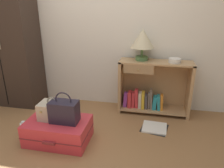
% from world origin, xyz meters
% --- Properties ---
extents(ground_plane, '(9.00, 9.00, 0.00)m').
position_xyz_m(ground_plane, '(0.00, 0.00, 0.00)').
color(ground_plane, olive).
extents(back_wall, '(6.40, 0.10, 2.60)m').
position_xyz_m(back_wall, '(0.00, 1.50, 1.30)').
color(back_wall, silver).
rests_on(back_wall, ground_plane).
extents(wardrobe, '(0.84, 0.47, 1.89)m').
position_xyz_m(wardrobe, '(-1.31, 1.20, 0.94)').
color(wardrobe, '#33261E').
rests_on(wardrobe, ground_plane).
extents(bookshelf, '(0.99, 0.32, 0.76)m').
position_xyz_m(bookshelf, '(0.81, 1.28, 0.36)').
color(bookshelf, tan).
rests_on(bookshelf, ground_plane).
extents(table_lamp, '(0.31, 0.31, 0.42)m').
position_xyz_m(table_lamp, '(0.64, 1.30, 1.04)').
color(table_lamp, '#4C7542').
rests_on(table_lamp, bookshelf).
extents(bowl, '(0.16, 0.16, 0.06)m').
position_xyz_m(bowl, '(1.08, 1.26, 0.79)').
color(bowl, silver).
rests_on(bowl, bookshelf).
extents(suitcase_large, '(0.71, 0.48, 0.26)m').
position_xyz_m(suitcase_large, '(-0.20, 0.35, 0.13)').
color(suitcase_large, '#D1333D').
rests_on(suitcase_large, ground_plane).
extents(train_case, '(0.28, 0.23, 0.27)m').
position_xyz_m(train_case, '(-0.27, 0.39, 0.36)').
color(train_case, '#B7A88E').
rests_on(train_case, suitcase_large).
extents(handbag, '(0.31, 0.18, 0.35)m').
position_xyz_m(handbag, '(-0.11, 0.35, 0.39)').
color(handbag, '#231E2D').
rests_on(handbag, suitcase_large).
extents(bottle, '(0.08, 0.08, 0.19)m').
position_xyz_m(bottle, '(-0.66, 0.36, 0.09)').
color(bottle, white).
rests_on(bottle, ground_plane).
extents(open_book_on_floor, '(0.37, 0.35, 0.02)m').
position_xyz_m(open_book_on_floor, '(0.88, 0.82, 0.01)').
color(open_book_on_floor, white).
rests_on(open_book_on_floor, ground_plane).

